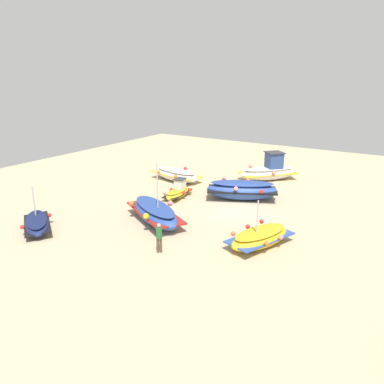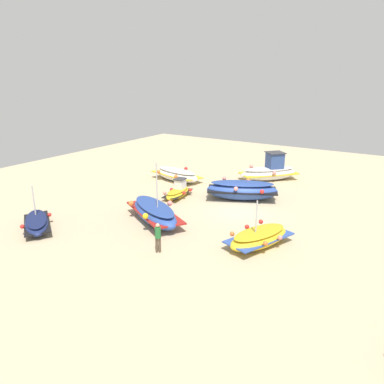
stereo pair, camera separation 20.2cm
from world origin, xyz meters
The scene contains 9 objects.
ground_plane centered at (0.00, 0.00, 0.00)m, with size 51.55×51.55×0.00m, color tan.
fishing_boat_0 centered at (-2.49, -0.83, 0.76)m, with size 4.32×5.80×1.46m.
fishing_boat_1 centered at (4.29, 3.41, 0.49)m, with size 4.45×3.00×2.73m.
fishing_boat_2 centered at (-4.13, -8.02, 0.55)m, with size 3.11×5.23×1.14m.
fishing_boat_3 centered at (4.63, -3.64, 0.64)m, with size 4.34×5.69×4.05m.
fishing_boat_4 centered at (-8.86, -1.10, 0.78)m, with size 5.22×5.03×2.52m.
fishing_boat_5 centered at (9.47, -9.01, 0.40)m, with size 3.36×4.05×2.66m.
fishing_boat_6 centered at (-0.31, -5.23, 0.44)m, with size 3.18×1.71×1.43m.
person_walking centered at (7.91, -0.82, 0.96)m, with size 0.32×0.32×1.66m.
Camera 2 is at (21.83, 10.23, 9.04)m, focal length 34.21 mm.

